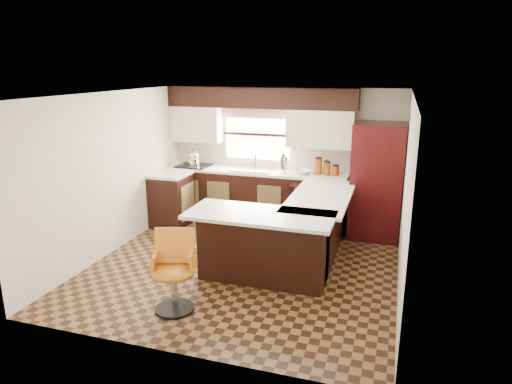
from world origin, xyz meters
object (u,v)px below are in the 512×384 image
(peninsula_return, at_px, (264,247))
(refrigerator, at_px, (377,181))
(peninsula_long, at_px, (316,227))
(bar_chair, at_px, (173,273))

(peninsula_return, bearing_deg, refrigerator, 58.24)
(peninsula_long, distance_m, bar_chair, 2.43)
(peninsula_long, xyz_separation_m, refrigerator, (0.78, 1.13, 0.49))
(bar_chair, bearing_deg, peninsula_return, 37.31)
(peninsula_long, bearing_deg, peninsula_return, -118.30)
(peninsula_return, bearing_deg, bar_chair, -124.58)
(peninsula_return, distance_m, refrigerator, 2.52)
(refrigerator, bearing_deg, peninsula_long, -124.56)
(peninsula_long, relative_size, refrigerator, 1.03)
(refrigerator, relative_size, bar_chair, 2.00)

